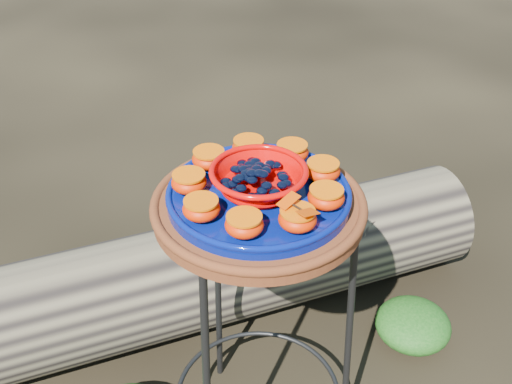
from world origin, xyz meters
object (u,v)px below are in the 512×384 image
plant_stand (258,337)px  terracotta_saucer (259,208)px  red_bowl (259,181)px  driftwood_log (200,275)px  cobalt_plate (259,196)px

plant_stand → terracotta_saucer: size_ratio=1.68×
red_bowl → driftwood_log: 0.77m
red_bowl → cobalt_plate: bearing=0.0°
red_bowl → driftwood_log: red_bowl is taller
cobalt_plate → driftwood_log: (0.06, 0.45, -0.58)m
cobalt_plate → driftwood_log: size_ratio=0.21×
cobalt_plate → red_bowl: size_ratio=2.00×
cobalt_plate → plant_stand: bearing=0.0°
terracotta_saucer → driftwood_log: (0.06, 0.45, -0.55)m
driftwood_log → plant_stand: bearing=-97.1°
red_bowl → driftwood_log: (0.06, 0.45, -0.62)m
terracotta_saucer → driftwood_log: bearing=82.9°
cobalt_plate → driftwood_log: 0.74m
terracotta_saucer → plant_stand: bearing=0.0°
plant_stand → driftwood_log: (0.06, 0.45, -0.19)m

